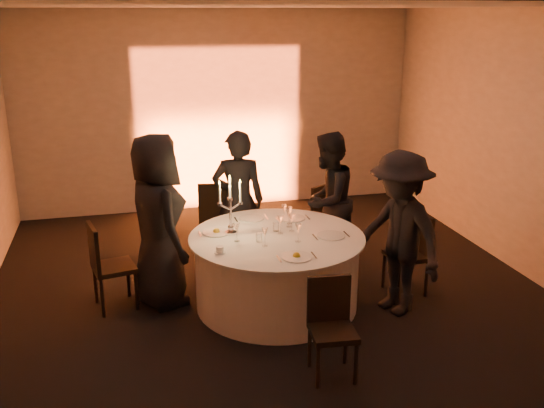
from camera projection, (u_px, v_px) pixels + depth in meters
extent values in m
plane|color=black|center=(277.00, 304.00, 6.41)|extent=(7.00, 7.00, 0.00)
plane|color=silver|center=(277.00, 6.00, 5.49)|extent=(7.00, 7.00, 0.00)
plane|color=#A4A098|center=(219.00, 112.00, 9.18)|extent=(7.00, 0.00, 7.00)
plane|color=#A4A098|center=(474.00, 352.00, 2.72)|extent=(7.00, 0.00, 7.00)
plane|color=#A4A098|center=(541.00, 150.00, 6.65)|extent=(0.00, 7.00, 7.00)
cube|color=black|center=(224.00, 208.00, 9.35)|extent=(0.25, 0.12, 0.10)
cylinder|color=black|center=(277.00, 303.00, 6.41)|extent=(0.60, 0.60, 0.03)
cylinder|color=black|center=(277.00, 271.00, 6.30)|extent=(0.20, 0.20, 0.75)
cylinder|color=white|center=(277.00, 271.00, 6.30)|extent=(1.68, 1.68, 0.75)
cylinder|color=white|center=(277.00, 237.00, 6.18)|extent=(1.80, 1.80, 0.02)
cube|color=black|center=(114.00, 267.00, 6.23)|extent=(0.48, 0.48, 0.05)
cube|color=black|center=(94.00, 248.00, 6.07)|extent=(0.13, 0.40, 0.46)
cylinder|color=black|center=(136.00, 291.00, 6.22)|extent=(0.04, 0.04, 0.43)
cylinder|color=black|center=(128.00, 278.00, 6.52)|extent=(0.04, 0.04, 0.43)
cylinder|color=black|center=(102.00, 297.00, 6.07)|extent=(0.04, 0.04, 0.43)
cylinder|color=black|center=(95.00, 284.00, 6.37)|extent=(0.04, 0.04, 0.43)
cube|color=black|center=(217.00, 217.00, 7.71)|extent=(0.49, 0.49, 0.05)
cube|color=black|center=(215.00, 202.00, 7.46)|extent=(0.41, 0.13, 0.47)
cylinder|color=black|center=(231.00, 229.00, 7.96)|extent=(0.04, 0.04, 0.44)
cylinder|color=black|center=(204.00, 229.00, 7.95)|extent=(0.04, 0.04, 0.44)
cylinder|color=black|center=(230.00, 239.00, 7.62)|extent=(0.04, 0.04, 0.44)
cylinder|color=black|center=(202.00, 239.00, 7.61)|extent=(0.04, 0.04, 0.44)
cube|color=black|center=(312.00, 216.00, 7.90)|extent=(0.51, 0.51, 0.05)
cube|color=black|center=(322.00, 201.00, 7.72)|extent=(0.34, 0.22, 0.43)
cylinder|color=black|center=(311.00, 225.00, 8.18)|extent=(0.04, 0.04, 0.40)
cylinder|color=black|center=(294.00, 230.00, 7.97)|extent=(0.04, 0.04, 0.40)
cylinder|color=black|center=(328.00, 231.00, 7.96)|extent=(0.04, 0.04, 0.40)
cylinder|color=black|center=(312.00, 237.00, 7.75)|extent=(0.04, 0.04, 0.40)
cube|color=black|center=(406.00, 256.00, 6.56)|extent=(0.41, 0.41, 0.05)
cube|color=black|center=(422.00, 233.00, 6.53)|extent=(0.06, 0.39, 0.45)
cylinder|color=black|center=(384.00, 270.00, 6.73)|extent=(0.04, 0.04, 0.42)
cylinder|color=black|center=(398.00, 282.00, 6.43)|extent=(0.04, 0.04, 0.42)
cylinder|color=black|center=(411.00, 266.00, 6.83)|extent=(0.04, 0.04, 0.42)
cylinder|color=black|center=(426.00, 279.00, 6.52)|extent=(0.04, 0.04, 0.42)
cube|color=black|center=(333.00, 333.00, 5.04)|extent=(0.40, 0.40, 0.05)
cube|color=black|center=(329.00, 299.00, 5.13)|extent=(0.37, 0.07, 0.42)
cylinder|color=black|center=(318.00, 367.00, 4.93)|extent=(0.04, 0.04, 0.40)
cylinder|color=black|center=(356.00, 363.00, 4.98)|extent=(0.04, 0.04, 0.40)
cylinder|color=black|center=(310.00, 346.00, 5.23)|extent=(0.04, 0.04, 0.40)
cylinder|color=black|center=(345.00, 343.00, 5.28)|extent=(0.04, 0.04, 0.40)
imported|color=black|center=(157.00, 221.00, 6.19)|extent=(0.81, 1.02, 1.82)
imported|color=black|center=(238.00, 201.00, 7.09)|extent=(0.67, 0.50, 1.67)
imported|color=black|center=(327.00, 200.00, 7.17)|extent=(1.00, 1.00, 1.63)
imported|color=black|center=(399.00, 233.00, 6.04)|extent=(0.96, 1.24, 1.68)
cylinder|color=white|center=(216.00, 232.00, 6.25)|extent=(0.29, 0.29, 0.01)
cube|color=silver|center=(200.00, 234.00, 6.21)|extent=(0.01, 0.17, 0.01)
cube|color=silver|center=(233.00, 231.00, 6.29)|extent=(0.02, 0.17, 0.01)
sphere|color=yellow|center=(216.00, 229.00, 6.24)|extent=(0.07, 0.07, 0.07)
cylinder|color=white|center=(251.00, 218.00, 6.67)|extent=(0.28, 0.28, 0.01)
cube|color=silver|center=(236.00, 220.00, 6.63)|extent=(0.02, 0.17, 0.01)
cube|color=silver|center=(266.00, 217.00, 6.71)|extent=(0.01, 0.17, 0.01)
cylinder|color=white|center=(293.00, 218.00, 6.68)|extent=(0.28, 0.28, 0.01)
cube|color=silver|center=(278.00, 220.00, 6.64)|extent=(0.02, 0.17, 0.01)
cube|color=silver|center=(307.00, 217.00, 6.72)|extent=(0.02, 0.17, 0.01)
cylinder|color=white|center=(331.00, 236.00, 6.16)|extent=(0.29, 0.29, 0.01)
cube|color=silver|center=(315.00, 237.00, 6.13)|extent=(0.02, 0.17, 0.01)
cube|color=silver|center=(347.00, 234.00, 6.20)|extent=(0.01, 0.17, 0.01)
cylinder|color=white|center=(296.00, 257.00, 5.63)|extent=(0.29, 0.29, 0.01)
cube|color=silver|center=(279.00, 259.00, 5.59)|extent=(0.02, 0.17, 0.01)
cube|color=silver|center=(314.00, 255.00, 5.67)|extent=(0.02, 0.17, 0.01)
sphere|color=yellow|center=(297.00, 253.00, 5.62)|extent=(0.07, 0.07, 0.07)
cylinder|color=white|center=(220.00, 252.00, 5.74)|extent=(0.11, 0.11, 0.01)
cylinder|color=white|center=(220.00, 249.00, 5.73)|extent=(0.07, 0.07, 0.06)
cylinder|color=silver|center=(231.00, 232.00, 6.24)|extent=(0.13, 0.13, 0.02)
sphere|color=silver|center=(231.00, 227.00, 6.22)|extent=(0.07, 0.07, 0.07)
cylinder|color=silver|center=(231.00, 216.00, 6.19)|extent=(0.03, 0.03, 0.33)
cylinder|color=silver|center=(230.00, 199.00, 6.13)|extent=(0.05, 0.05, 0.03)
cylinder|color=white|center=(230.00, 188.00, 6.10)|extent=(0.02, 0.02, 0.21)
cone|color=yellow|center=(230.00, 176.00, 6.06)|extent=(0.02, 0.02, 0.03)
cylinder|color=silver|center=(225.00, 207.00, 6.14)|extent=(0.12, 0.02, 0.08)
cylinder|color=silver|center=(220.00, 204.00, 6.12)|extent=(0.05, 0.05, 0.03)
cylinder|color=white|center=(220.00, 194.00, 6.09)|extent=(0.02, 0.02, 0.21)
cone|color=yellow|center=(219.00, 182.00, 6.05)|extent=(0.02, 0.02, 0.03)
cylinder|color=silver|center=(235.00, 206.00, 6.17)|extent=(0.12, 0.02, 0.08)
cylinder|color=silver|center=(240.00, 203.00, 6.17)|extent=(0.05, 0.05, 0.03)
cylinder|color=white|center=(240.00, 192.00, 6.14)|extent=(0.02, 0.02, 0.21)
cone|color=yellow|center=(240.00, 180.00, 6.10)|extent=(0.02, 0.02, 0.03)
cylinder|color=white|center=(289.00, 227.00, 6.43)|extent=(0.06, 0.06, 0.01)
cylinder|color=white|center=(289.00, 222.00, 6.42)|extent=(0.01, 0.01, 0.10)
cone|color=white|center=(289.00, 214.00, 6.39)|extent=(0.07, 0.07, 0.09)
cylinder|color=white|center=(289.00, 224.00, 6.52)|extent=(0.06, 0.06, 0.01)
cylinder|color=white|center=(289.00, 219.00, 6.51)|extent=(0.01, 0.01, 0.10)
cone|color=white|center=(290.00, 211.00, 6.48)|extent=(0.07, 0.07, 0.09)
cylinder|color=white|center=(265.00, 246.00, 5.90)|extent=(0.06, 0.06, 0.01)
cylinder|color=white|center=(265.00, 241.00, 5.89)|extent=(0.01, 0.01, 0.10)
cone|color=white|center=(265.00, 232.00, 5.86)|extent=(0.07, 0.07, 0.09)
cylinder|color=white|center=(280.00, 233.00, 6.23)|extent=(0.06, 0.06, 0.01)
cylinder|color=white|center=(281.00, 229.00, 6.22)|extent=(0.01, 0.01, 0.10)
cone|color=white|center=(281.00, 220.00, 6.19)|extent=(0.07, 0.07, 0.09)
cylinder|color=white|center=(292.00, 231.00, 6.30)|extent=(0.06, 0.06, 0.01)
cylinder|color=white|center=(292.00, 226.00, 6.29)|extent=(0.01, 0.01, 0.10)
cone|color=white|center=(292.00, 218.00, 6.26)|extent=(0.07, 0.07, 0.09)
cylinder|color=white|center=(284.00, 221.00, 6.60)|extent=(0.06, 0.06, 0.01)
cylinder|color=white|center=(284.00, 217.00, 6.58)|extent=(0.01, 0.01, 0.10)
cone|color=white|center=(284.00, 209.00, 6.55)|extent=(0.07, 0.07, 0.09)
cylinder|color=white|center=(298.00, 242.00, 6.01)|extent=(0.06, 0.06, 0.01)
cylinder|color=white|center=(298.00, 237.00, 6.00)|extent=(0.01, 0.01, 0.10)
cone|color=white|center=(298.00, 228.00, 5.97)|extent=(0.07, 0.07, 0.09)
cylinder|color=white|center=(237.00, 241.00, 6.03)|extent=(0.06, 0.06, 0.01)
cylinder|color=white|center=(237.00, 236.00, 6.01)|extent=(0.01, 0.01, 0.10)
cone|color=white|center=(237.00, 228.00, 5.98)|extent=(0.07, 0.07, 0.09)
cylinder|color=white|center=(259.00, 238.00, 6.00)|extent=(0.07, 0.07, 0.09)
cylinder|color=white|center=(276.00, 227.00, 6.30)|extent=(0.07, 0.07, 0.09)
cylinder|color=white|center=(235.00, 228.00, 6.27)|extent=(0.07, 0.07, 0.09)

